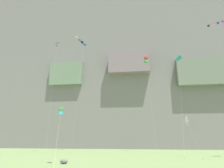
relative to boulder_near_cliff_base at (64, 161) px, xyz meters
name	(u,v)px	position (x,y,z in m)	size (l,w,h in m)	color
cliff_face	(130,66)	(8.77, 46.56, 32.09)	(180.00, 23.37, 64.97)	slate
boulder_near_cliff_base	(64,161)	(0.00, 0.00, 0.00)	(1.23, 1.04, 0.74)	slate
kite_windsock_mid_center	(82,42)	(-4.92, 22.45, 31.52)	(2.22, 5.72, 32.37)	blue
kite_delta_mid_left	(55,47)	(-11.63, 18.24, 28.24)	(1.94, 1.86, 29.56)	green
kite_diamond_upper_mid	(187,121)	(20.79, 11.00, 6.46)	(1.85, 2.98, 7.91)	white
kite_box_low_left	(146,60)	(14.22, 23.59, 25.19)	(1.99, 2.76, 26.49)	red
kite_box_mid_right	(61,111)	(-0.71, -0.89, 7.37)	(2.27, 5.83, 8.36)	green
kite_diamond_high_left	(179,63)	(21.42, 15.20, 20.44)	(2.75, 5.38, 23.00)	teal
kite_banner_upper_right	(223,30)	(27.29, 4.52, 22.52)	(4.32, 5.66, 25.04)	black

